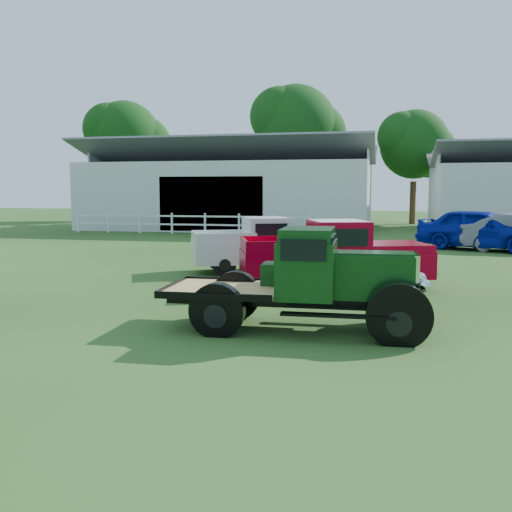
% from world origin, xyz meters
% --- Properties ---
extents(ground, '(120.00, 120.00, 0.00)m').
position_xyz_m(ground, '(0.00, 0.00, 0.00)').
color(ground, '#1E370F').
extents(shed_left, '(18.80, 10.20, 5.60)m').
position_xyz_m(shed_left, '(-7.00, 26.00, 2.80)').
color(shed_left, silver).
rests_on(shed_left, ground).
extents(fence_rail, '(14.20, 0.16, 1.20)m').
position_xyz_m(fence_rail, '(-8.00, 20.00, 0.60)').
color(fence_rail, white).
rests_on(fence_rail, ground).
extents(tree_a, '(6.30, 6.30, 10.50)m').
position_xyz_m(tree_a, '(-18.00, 33.00, 5.25)').
color(tree_a, '#144412').
rests_on(tree_a, ground).
extents(tree_b, '(6.90, 6.90, 11.50)m').
position_xyz_m(tree_b, '(-4.00, 34.00, 5.75)').
color(tree_b, '#144412').
rests_on(tree_b, ground).
extents(tree_c, '(5.40, 5.40, 9.00)m').
position_xyz_m(tree_c, '(5.00, 33.00, 4.50)').
color(tree_c, '#144412').
rests_on(tree_c, ground).
extents(vintage_flatbed, '(4.69, 1.98, 1.84)m').
position_xyz_m(vintage_flatbed, '(1.55, -1.04, 0.92)').
color(vintage_flatbed, '#0F3913').
rests_on(vintage_flatbed, ground).
extents(red_pickup, '(5.19, 3.33, 1.77)m').
position_xyz_m(red_pickup, '(1.74, 3.34, 0.88)').
color(red_pickup, '#A5001B').
rests_on(red_pickup, ground).
extents(white_pickup, '(4.78, 3.42, 1.64)m').
position_xyz_m(white_pickup, '(-0.67, 6.04, 0.82)').
color(white_pickup, silver).
rests_on(white_pickup, ground).
extents(misc_car_blue, '(5.53, 4.06, 1.75)m').
position_xyz_m(misc_car_blue, '(6.92, 14.29, 0.87)').
color(misc_car_blue, '#051595').
rests_on(misc_car_blue, ground).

